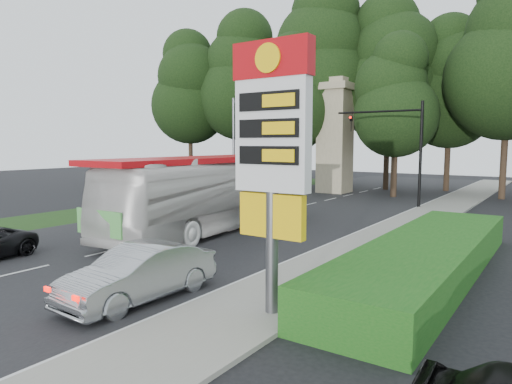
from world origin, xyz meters
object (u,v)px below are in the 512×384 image
Objects in this scene: traffic_signal_mast at (401,139)px; monument at (335,135)px; streetlight_signs at (236,143)px; sedan_silver at (139,273)px; transit_bus at (210,194)px; gas_station_pylon at (272,141)px.

monument is (-7.68, 6.00, 0.43)m from traffic_signal_mast.
sedan_silver is (12.49, -21.09, -3.67)m from streetlight_signs.
streetlight_signs is at bearing 115.62° from transit_bus.
sedan_silver is at bearing -66.76° from transit_bus.
streetlight_signs is at bearing -121.97° from monument.
transit_bus is 2.86× the size of sedan_silver.
traffic_signal_mast reaches higher than transit_bus.
monument is at bearing 106.11° from sedan_silver.
sedan_silver is at bearing -163.75° from gas_station_pylon.
traffic_signal_mast is at bearing 99.09° from gas_station_pylon.
sedan_silver is (7.50, -29.09, -4.33)m from monument.
gas_station_pylon is 5.33m from sedan_silver.
transit_bus is at bearing 120.90° from sedan_silver.
traffic_signal_mast is 0.72× the size of monument.
transit_bus is (-8.73, 7.91, -2.58)m from gas_station_pylon.
monument reaches higher than traffic_signal_mast.
streetlight_signs is 14.45m from transit_bus.
transit_bus is at bearing -58.38° from streetlight_signs.
transit_bus is (7.46, -12.11, -2.58)m from streetlight_signs.
transit_bus is 10.36m from sedan_silver.
sedan_silver is at bearing -59.37° from streetlight_signs.
monument is at bearing 111.80° from gas_station_pylon.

